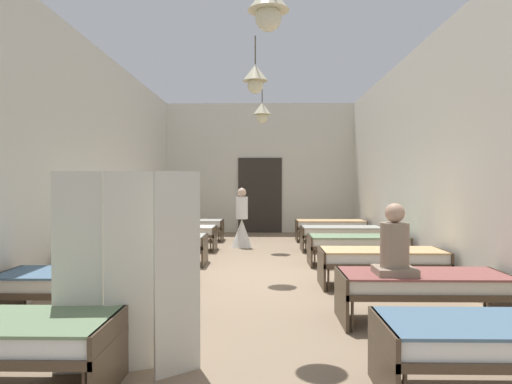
{
  "coord_description": "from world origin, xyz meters",
  "views": [
    {
      "loc": [
        0.14,
        -8.28,
        1.6
      ],
      "look_at": [
        0.0,
        -0.32,
        1.45
      ],
      "focal_mm": 33.31,
      "sensor_mm": 36.0,
      "label": 1
    }
  ],
  "objects_px": {
    "bed_right_row_1": "(423,284)",
    "bed_right_row_3": "(358,243)",
    "bed_left_row_1": "(84,283)",
    "privacy_screen": "(128,272)",
    "patient_seated_primary": "(395,248)",
    "bed_right_row_0": "(508,339)",
    "bed_right_row_5": "(330,225)",
    "bed_left_row_3": "(158,242)",
    "nurse_near_aisle": "(242,226)",
    "bed_right_row_4": "(342,232)",
    "bed_left_row_2": "(130,257)",
    "bed_left_row_4": "(176,232)",
    "bed_left_row_5": "(189,225)",
    "bed_right_row_2": "(382,258)"
  },
  "relations": [
    {
      "from": "bed_right_row_3",
      "to": "bed_left_row_1",
      "type": "bearing_deg",
      "value": -135.81
    },
    {
      "from": "bed_left_row_1",
      "to": "privacy_screen",
      "type": "relative_size",
      "value": 1.12
    },
    {
      "from": "bed_left_row_1",
      "to": "bed_right_row_1",
      "type": "relative_size",
      "value": 1.0
    },
    {
      "from": "privacy_screen",
      "to": "bed_right_row_4",
      "type": "bearing_deg",
      "value": 46.44
    },
    {
      "from": "bed_right_row_1",
      "to": "bed_right_row_2",
      "type": "relative_size",
      "value": 1.0
    },
    {
      "from": "bed_right_row_2",
      "to": "bed_left_row_3",
      "type": "height_order",
      "value": "same"
    },
    {
      "from": "bed_left_row_2",
      "to": "bed_left_row_5",
      "type": "xyz_separation_m",
      "value": [
        0.0,
        5.7,
        0.0
      ]
    },
    {
      "from": "bed_right_row_0",
      "to": "bed_left_row_2",
      "type": "height_order",
      "value": "same"
    },
    {
      "from": "bed_right_row_0",
      "to": "nurse_near_aisle",
      "type": "xyz_separation_m",
      "value": [
        -2.38,
        8.25,
        0.09
      ]
    },
    {
      "from": "bed_left_row_4",
      "to": "bed_right_row_4",
      "type": "bearing_deg",
      "value": 0.0
    },
    {
      "from": "bed_right_row_3",
      "to": "bed_left_row_4",
      "type": "xyz_separation_m",
      "value": [
        -3.91,
        1.9,
        0.0
      ]
    },
    {
      "from": "nurse_near_aisle",
      "to": "bed_left_row_1",
      "type": "bearing_deg",
      "value": -163.38
    },
    {
      "from": "bed_left_row_3",
      "to": "bed_left_row_2",
      "type": "bearing_deg",
      "value": -90.0
    },
    {
      "from": "bed_left_row_1",
      "to": "bed_right_row_3",
      "type": "bearing_deg",
      "value": 44.19
    },
    {
      "from": "bed_left_row_2",
      "to": "privacy_screen",
      "type": "height_order",
      "value": "privacy_screen"
    },
    {
      "from": "bed_right_row_2",
      "to": "nurse_near_aisle",
      "type": "relative_size",
      "value": 1.28
    },
    {
      "from": "bed_left_row_5",
      "to": "nurse_near_aisle",
      "type": "bearing_deg",
      "value": -39.16
    },
    {
      "from": "bed_left_row_4",
      "to": "bed_left_row_5",
      "type": "relative_size",
      "value": 1.0
    },
    {
      "from": "bed_right_row_3",
      "to": "patient_seated_primary",
      "type": "bearing_deg",
      "value": -95.13
    },
    {
      "from": "bed_right_row_1",
      "to": "bed_right_row_3",
      "type": "relative_size",
      "value": 1.0
    },
    {
      "from": "nurse_near_aisle",
      "to": "bed_left_row_4",
      "type": "bearing_deg",
      "value": 143.22
    },
    {
      "from": "bed_right_row_0",
      "to": "privacy_screen",
      "type": "bearing_deg",
      "value": 172.01
    },
    {
      "from": "bed_right_row_5",
      "to": "bed_left_row_3",
      "type": "bearing_deg",
      "value": -135.81
    },
    {
      "from": "bed_right_row_1",
      "to": "bed_right_row_3",
      "type": "height_order",
      "value": "same"
    },
    {
      "from": "privacy_screen",
      "to": "patient_seated_primary",
      "type": "bearing_deg",
      "value": 6.84
    },
    {
      "from": "bed_left_row_1",
      "to": "bed_right_row_5",
      "type": "bearing_deg",
      "value": 62.79
    },
    {
      "from": "bed_left_row_3",
      "to": "bed_right_row_3",
      "type": "height_order",
      "value": "same"
    },
    {
      "from": "bed_right_row_2",
      "to": "bed_right_row_5",
      "type": "height_order",
      "value": "same"
    },
    {
      "from": "bed_right_row_4",
      "to": "bed_right_row_5",
      "type": "xyz_separation_m",
      "value": [
        0.0,
        1.9,
        0.0
      ]
    },
    {
      "from": "nurse_near_aisle",
      "to": "bed_right_row_0",
      "type": "bearing_deg",
      "value": -133.75
    },
    {
      "from": "bed_right_row_5",
      "to": "nurse_near_aisle",
      "type": "distance_m",
      "value": 2.69
    },
    {
      "from": "bed_right_row_1",
      "to": "patient_seated_primary",
      "type": "height_order",
      "value": "patient_seated_primary"
    },
    {
      "from": "bed_right_row_1",
      "to": "bed_right_row_4",
      "type": "bearing_deg",
      "value": 90.0
    },
    {
      "from": "bed_right_row_0",
      "to": "bed_left_row_1",
      "type": "distance_m",
      "value": 4.35
    },
    {
      "from": "bed_left_row_1",
      "to": "privacy_screen",
      "type": "distance_m",
      "value": 1.81
    },
    {
      "from": "bed_left_row_1",
      "to": "bed_left_row_3",
      "type": "height_order",
      "value": "same"
    },
    {
      "from": "bed_left_row_3",
      "to": "bed_right_row_1",
      "type": "bearing_deg",
      "value": -44.19
    },
    {
      "from": "bed_left_row_5",
      "to": "bed_right_row_0",
      "type": "bearing_deg",
      "value": -67.64
    },
    {
      "from": "bed_right_row_2",
      "to": "bed_right_row_4",
      "type": "distance_m",
      "value": 3.8
    },
    {
      "from": "bed_left_row_2",
      "to": "patient_seated_primary",
      "type": "distance_m",
      "value": 4.1
    },
    {
      "from": "bed_right_row_2",
      "to": "bed_left_row_4",
      "type": "height_order",
      "value": "same"
    },
    {
      "from": "bed_right_row_2",
      "to": "nurse_near_aisle",
      "type": "xyz_separation_m",
      "value": [
        -2.38,
        4.45,
        0.09
      ]
    },
    {
      "from": "bed_left_row_3",
      "to": "bed_right_row_0",
      "type": "bearing_deg",
      "value": -55.56
    },
    {
      "from": "bed_left_row_4",
      "to": "bed_right_row_2",
      "type": "bearing_deg",
      "value": -44.19
    },
    {
      "from": "patient_seated_primary",
      "to": "bed_left_row_5",
      "type": "bearing_deg",
      "value": 114.81
    },
    {
      "from": "bed_left_row_5",
      "to": "bed_left_row_3",
      "type": "bearing_deg",
      "value": -90.0
    },
    {
      "from": "bed_right_row_0",
      "to": "bed_right_row_4",
      "type": "distance_m",
      "value": 7.6
    },
    {
      "from": "bed_right_row_0",
      "to": "bed_right_row_5",
      "type": "xyz_separation_m",
      "value": [
        0.0,
        9.5,
        0.0
      ]
    },
    {
      "from": "bed_right_row_5",
      "to": "patient_seated_primary",
      "type": "relative_size",
      "value": 2.37
    },
    {
      "from": "nurse_near_aisle",
      "to": "bed_right_row_5",
      "type": "bearing_deg",
      "value": -32.08
    }
  ]
}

